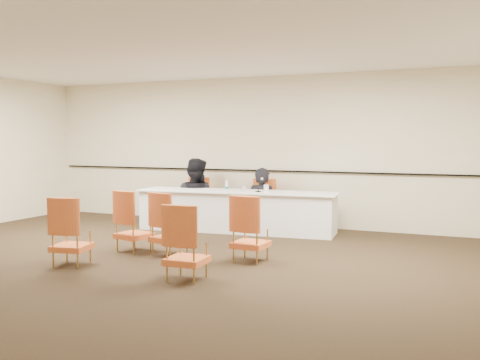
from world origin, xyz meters
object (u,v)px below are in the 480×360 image
panelist_main (262,211)px  aud_chair_back_right (187,242)px  panel_table (236,211)px  microphone (258,185)px  coffee_cup (266,189)px  aud_chair_back_left (72,231)px  water_bottle (227,185)px  aud_chair_front_left (134,221)px  panelist_second (195,205)px  drinking_glass (244,189)px  panelist_main_chair (262,203)px  panelist_second_chair (195,201)px  aud_chair_front_mid (170,224)px  aud_chair_front_right (251,228)px

panelist_main → aud_chair_back_right: size_ratio=1.81×
panel_table → panelist_main: (0.28, 0.59, -0.06)m
microphone → coffee_cup: 0.17m
panelist_main → aud_chair_back_left: panelist_main is taller
water_bottle → aud_chair_back_right: bearing=-73.0°
aud_chair_back_right → aud_chair_front_left: bearing=140.4°
panelist_second → drinking_glass: bearing=159.6°
panelist_main_chair → panelist_second_chair: same height
panelist_main → panelist_second_chair: (-1.41, -0.13, 0.15)m
water_bottle → panelist_second_chair: bearing=151.1°
aud_chair_front_mid → aud_chair_back_right: size_ratio=1.00×
drinking_glass → aud_chair_front_left: (-0.91, -2.22, -0.34)m
panelist_main_chair → aud_chair_front_mid: bearing=-102.2°
microphone → panelist_main: bearing=113.0°
aud_chair_front_left → aud_chair_front_right: size_ratio=1.00×
microphone → aud_chair_front_right: microphone is taller
aud_chair_front_mid → aud_chair_back_right: (0.93, -1.15, 0.00)m
aud_chair_front_left → aud_chair_front_right: (1.93, 0.05, 0.00)m
coffee_cup → aud_chair_front_left: 2.65m
aud_chair_front_right → aud_chair_front_mid: bearing=-172.8°
aud_chair_front_right → panelist_main_chair: bearing=111.2°
panelist_second → drinking_glass: panelist_second is taller
aud_chair_front_left → aud_chair_front_right: 1.93m
aud_chair_back_left → microphone: bearing=55.1°
microphone → water_bottle: bearing=-169.6°
panelist_main → aud_chair_front_mid: panelist_main is taller
microphone → coffee_cup: (0.15, 0.01, -0.06)m
drinking_glass → aud_chair_front_right: aud_chair_front_right is taller
panelist_second → aud_chair_front_right: (2.33, -2.70, 0.07)m
aud_chair_back_left → water_bottle: bearing=64.6°
panelist_second → water_bottle: bearing=153.0°
drinking_glass → aud_chair_front_left: aud_chair_front_left is taller
water_bottle → aud_chair_back_right: (1.04, -3.42, -0.40)m
aud_chair_front_left → aud_chair_front_mid: (0.67, -0.04, 0.00)m
panelist_main → water_bottle: size_ratio=7.87×
panelist_second_chair → water_bottle: size_ratio=4.34×
panelist_second → aud_chair_back_left: (0.15, -3.86, 0.07)m
panel_table → coffee_cup: (0.61, -0.03, 0.45)m
panelist_second_chair → coffee_cup: size_ratio=6.76×
water_bottle → aud_chair_front_right: (1.38, -2.17, -0.40)m
water_bottle → aud_chair_front_mid: water_bottle is taller
aud_chair_back_left → drinking_glass: bearing=58.8°
panel_table → aud_chair_front_right: (1.21, -2.24, 0.09)m
aud_chair_front_mid → aud_chair_back_left: 1.41m
panelist_main → water_bottle: bearing=51.5°
panelist_main → aud_chair_back_right: panelist_main is taller
aud_chair_front_right → aud_chair_back_right: bearing=-102.0°
aud_chair_back_right → panelist_second: bearing=113.9°
panelist_second → water_bottle: 1.19m
panelist_main → drinking_glass: bearing=78.0°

